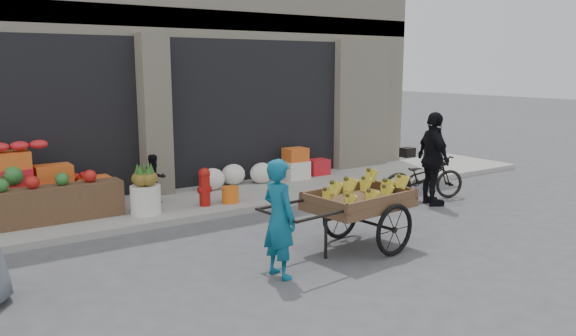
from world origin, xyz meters
TOP-DOWN VIEW (x-y plane):
  - ground at (0.00, 0.00)m, footprint 80.00×80.00m
  - sidewalk at (0.00, 4.10)m, footprint 18.00×2.20m
  - building at (0.00, 8.03)m, footprint 14.00×6.45m
  - fruit_display at (-2.48, 4.38)m, footprint 3.10×1.12m
  - pineapple_bin at (-0.75, 3.60)m, footprint 0.52×0.52m
  - fire_hydrant at (0.35, 3.55)m, footprint 0.22×0.22m
  - orange_bucket at (0.85, 3.50)m, footprint 0.32×0.32m
  - right_bay_goods at (2.61, 4.70)m, footprint 3.35×0.60m
  - seated_person at (-0.35, 4.20)m, footprint 0.51×0.43m
  - banana_cart at (1.23, 0.36)m, footprint 2.64×1.29m
  - vendor_woman at (-0.27, 0.09)m, footprint 0.42×0.59m
  - bicycle at (4.43, 1.99)m, footprint 1.82×1.14m
  - cyclist at (4.23, 1.59)m, footprint 0.77×1.14m

SIDE VIEW (x-z plane):
  - ground at x=0.00m, z-range 0.00..0.00m
  - sidewalk at x=0.00m, z-range 0.00..0.12m
  - orange_bucket at x=0.85m, z-range 0.12..0.42m
  - pineapple_bin at x=-0.75m, z-range 0.12..0.62m
  - right_bay_goods at x=2.61m, z-range 0.06..0.76m
  - bicycle at x=4.43m, z-range 0.00..0.90m
  - fire_hydrant at x=0.35m, z-range 0.15..0.86m
  - seated_person at x=-0.35m, z-range 0.12..1.05m
  - fruit_display at x=-2.48m, z-range 0.05..1.29m
  - vendor_woman at x=-0.27m, z-range 0.00..1.53m
  - banana_cart at x=1.23m, z-range 0.24..1.31m
  - cyclist at x=4.23m, z-range 0.00..1.80m
  - building at x=0.00m, z-range -0.13..6.87m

